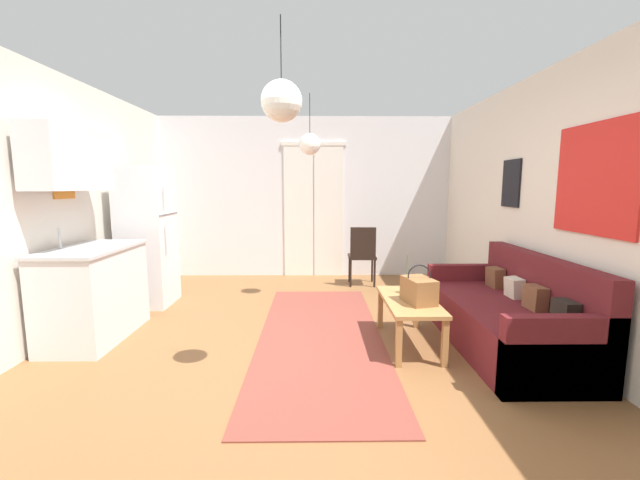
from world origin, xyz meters
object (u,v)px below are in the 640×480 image
(refrigerator, at_px, (147,237))
(bamboo_vase, at_px, (407,285))
(handbag, at_px, (419,290))
(couch, at_px, (510,318))
(pendant_lamp_near, at_px, (282,101))
(accent_chair, at_px, (362,253))
(pendant_lamp_far, at_px, (310,144))
(coffee_table, at_px, (409,306))

(refrigerator, bearing_deg, bamboo_vase, -20.93)
(handbag, bearing_deg, couch, 2.85)
(pendant_lamp_near, bearing_deg, handbag, 31.16)
(accent_chair, bearing_deg, pendant_lamp_near, 75.13)
(handbag, bearing_deg, bamboo_vase, 96.87)
(accent_chair, height_order, pendant_lamp_far, pendant_lamp_far)
(pendant_lamp_far, bearing_deg, pendant_lamp_near, -94.21)
(handbag, bearing_deg, refrigerator, 154.37)
(refrigerator, relative_size, pendant_lamp_near, 2.52)
(coffee_table, height_order, accent_chair, accent_chair)
(accent_chair, distance_m, pendant_lamp_near, 3.59)
(handbag, height_order, refrigerator, refrigerator)
(coffee_table, height_order, handbag, handbag)
(bamboo_vase, bearing_deg, pendant_lamp_far, 129.28)
(bamboo_vase, height_order, accent_chair, accent_chair)
(couch, xyz_separation_m, pendant_lamp_near, (-2.06, -0.76, 1.81))
(bamboo_vase, xyz_separation_m, pendant_lamp_near, (-1.14, -1.03, 1.55))
(handbag, relative_size, accent_chair, 0.42)
(couch, height_order, handbag, couch)
(refrigerator, relative_size, pendant_lamp_far, 2.35)
(accent_chair, distance_m, pendant_lamp_far, 1.92)
(handbag, relative_size, pendant_lamp_far, 0.51)
(coffee_table, bearing_deg, accent_chair, 94.49)
(coffee_table, bearing_deg, pendant_lamp_near, -143.78)
(bamboo_vase, distance_m, refrigerator, 3.28)
(handbag, distance_m, accent_chair, 2.39)
(pendant_lamp_near, bearing_deg, refrigerator, 131.01)
(couch, bearing_deg, bamboo_vase, 163.62)
(couch, relative_size, refrigerator, 1.09)
(refrigerator, height_order, pendant_lamp_near, pendant_lamp_near)
(couch, distance_m, coffee_table, 0.95)
(handbag, xyz_separation_m, refrigerator, (-3.08, 1.48, 0.31))
(couch, distance_m, bamboo_vase, 0.99)
(handbag, xyz_separation_m, pendant_lamp_near, (-1.18, -0.71, 1.52))
(couch, bearing_deg, pendant_lamp_near, -159.85)
(bamboo_vase, bearing_deg, handbag, -83.13)
(refrigerator, relative_size, accent_chair, 1.93)
(handbag, relative_size, refrigerator, 0.22)
(refrigerator, bearing_deg, coffee_table, -24.34)
(couch, xyz_separation_m, pendant_lamp_far, (-1.90, 1.46, 1.75))
(bamboo_vase, relative_size, pendant_lamp_far, 0.52)
(coffee_table, height_order, pendant_lamp_far, pendant_lamp_far)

